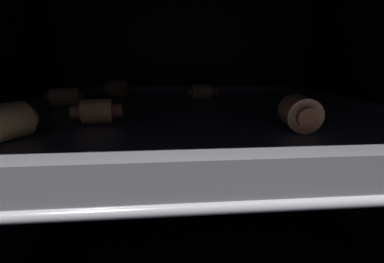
{
  "coord_description": "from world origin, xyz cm",
  "views": [
    {
      "loc": [
        -3.16,
        -32.02,
        29.28
      ],
      "look_at": [
        0.0,
        7.16,
        18.09
      ],
      "focal_mm": 24.16,
      "sensor_mm": 36.0,
      "label": 1
    }
  ],
  "objects_px": {
    "pig_in_blanket_mid_2": "(65,97)",
    "pig_in_blanket_mid_5": "(8,122)",
    "baking_tray_mid": "(197,116)",
    "pig_in_blanket_mid_0": "(299,113)",
    "oven_rack_mid": "(196,124)",
    "pig_in_blanket_mid_3": "(97,112)",
    "pig_in_blanket_mid_4": "(116,89)",
    "pig_in_blanket_mid_1": "(200,92)"
  },
  "relations": [
    {
      "from": "pig_in_blanket_mid_0",
      "to": "pig_in_blanket_mid_3",
      "type": "bearing_deg",
      "value": 169.03
    },
    {
      "from": "oven_rack_mid",
      "to": "pig_in_blanket_mid_0",
      "type": "distance_m",
      "value": 0.13
    },
    {
      "from": "oven_rack_mid",
      "to": "pig_in_blanket_mid_5",
      "type": "bearing_deg",
      "value": -150.06
    },
    {
      "from": "baking_tray_mid",
      "to": "pig_in_blanket_mid_4",
      "type": "bearing_deg",
      "value": 129.7
    },
    {
      "from": "baking_tray_mid",
      "to": "pig_in_blanket_mid_2",
      "type": "bearing_deg",
      "value": 161.31
    },
    {
      "from": "pig_in_blanket_mid_2",
      "to": "pig_in_blanket_mid_4",
      "type": "height_order",
      "value": "pig_in_blanket_mid_4"
    },
    {
      "from": "pig_in_blanket_mid_1",
      "to": "pig_in_blanket_mid_5",
      "type": "xyz_separation_m",
      "value": [
        -0.19,
        -0.21,
        0.0
      ]
    },
    {
      "from": "pig_in_blanket_mid_5",
      "to": "pig_in_blanket_mid_4",
      "type": "bearing_deg",
      "value": 81.32
    },
    {
      "from": "oven_rack_mid",
      "to": "pig_in_blanket_mid_1",
      "type": "bearing_deg",
      "value": 81.17
    },
    {
      "from": "pig_in_blanket_mid_0",
      "to": "pig_in_blanket_mid_1",
      "type": "distance_m",
      "value": 0.21
    },
    {
      "from": "pig_in_blanket_mid_2",
      "to": "pig_in_blanket_mid_5",
      "type": "distance_m",
      "value": 0.16
    },
    {
      "from": "oven_rack_mid",
      "to": "pig_in_blanket_mid_0",
      "type": "xyz_separation_m",
      "value": [
        0.09,
        -0.09,
        0.03
      ]
    },
    {
      "from": "baking_tray_mid",
      "to": "pig_in_blanket_mid_1",
      "type": "xyz_separation_m",
      "value": [
        0.02,
        0.11,
        0.02
      ]
    },
    {
      "from": "pig_in_blanket_mid_1",
      "to": "pig_in_blanket_mid_4",
      "type": "bearing_deg",
      "value": 163.47
    },
    {
      "from": "pig_in_blanket_mid_1",
      "to": "pig_in_blanket_mid_5",
      "type": "distance_m",
      "value": 0.28
    },
    {
      "from": "pig_in_blanket_mid_2",
      "to": "pig_in_blanket_mid_4",
      "type": "bearing_deg",
      "value": 61.01
    },
    {
      "from": "oven_rack_mid",
      "to": "pig_in_blanket_mid_0",
      "type": "height_order",
      "value": "pig_in_blanket_mid_0"
    },
    {
      "from": "pig_in_blanket_mid_1",
      "to": "pig_in_blanket_mid_4",
      "type": "distance_m",
      "value": 0.15
    },
    {
      "from": "pig_in_blanket_mid_4",
      "to": "pig_in_blanket_mid_5",
      "type": "height_order",
      "value": "pig_in_blanket_mid_5"
    },
    {
      "from": "oven_rack_mid",
      "to": "baking_tray_mid",
      "type": "xyz_separation_m",
      "value": [
        0.0,
        0.0,
        0.01
      ]
    },
    {
      "from": "pig_in_blanket_mid_4",
      "to": "pig_in_blanket_mid_5",
      "type": "distance_m",
      "value": 0.26
    },
    {
      "from": "pig_in_blanket_mid_4",
      "to": "pig_in_blanket_mid_3",
      "type": "bearing_deg",
      "value": -84.26
    },
    {
      "from": "oven_rack_mid",
      "to": "pig_in_blanket_mid_3",
      "type": "distance_m",
      "value": 0.12
    },
    {
      "from": "oven_rack_mid",
      "to": "pig_in_blanket_mid_3",
      "type": "xyz_separation_m",
      "value": [
        -0.11,
        -0.05,
        0.03
      ]
    },
    {
      "from": "pig_in_blanket_mid_3",
      "to": "pig_in_blanket_mid_4",
      "type": "distance_m",
      "value": 0.2
    },
    {
      "from": "pig_in_blanket_mid_0",
      "to": "pig_in_blanket_mid_4",
      "type": "height_order",
      "value": "pig_in_blanket_mid_0"
    },
    {
      "from": "pig_in_blanket_mid_2",
      "to": "pig_in_blanket_mid_3",
      "type": "relative_size",
      "value": 0.98
    },
    {
      "from": "baking_tray_mid",
      "to": "pig_in_blanket_mid_0",
      "type": "height_order",
      "value": "pig_in_blanket_mid_0"
    },
    {
      "from": "pig_in_blanket_mid_2",
      "to": "pig_in_blanket_mid_3",
      "type": "xyz_separation_m",
      "value": [
        0.07,
        -0.11,
        -0.0
      ]
    },
    {
      "from": "baking_tray_mid",
      "to": "pig_in_blanket_mid_0",
      "type": "xyz_separation_m",
      "value": [
        0.09,
        -0.09,
        0.02
      ]
    },
    {
      "from": "pig_in_blanket_mid_0",
      "to": "pig_in_blanket_mid_5",
      "type": "distance_m",
      "value": 0.26
    },
    {
      "from": "baking_tray_mid",
      "to": "pig_in_blanket_mid_5",
      "type": "xyz_separation_m",
      "value": [
        -0.17,
        -0.1,
        0.02
      ]
    },
    {
      "from": "pig_in_blanket_mid_4",
      "to": "pig_in_blanket_mid_2",
      "type": "bearing_deg",
      "value": -118.99
    },
    {
      "from": "pig_in_blanket_mid_0",
      "to": "pig_in_blanket_mid_2",
      "type": "height_order",
      "value": "pig_in_blanket_mid_0"
    },
    {
      "from": "pig_in_blanket_mid_3",
      "to": "pig_in_blanket_mid_4",
      "type": "bearing_deg",
      "value": 95.74
    },
    {
      "from": "pig_in_blanket_mid_3",
      "to": "pig_in_blanket_mid_5",
      "type": "height_order",
      "value": "pig_in_blanket_mid_5"
    },
    {
      "from": "oven_rack_mid",
      "to": "pig_in_blanket_mid_2",
      "type": "relative_size",
      "value": 9.2
    },
    {
      "from": "pig_in_blanket_mid_5",
      "to": "baking_tray_mid",
      "type": "bearing_deg",
      "value": 29.94
    },
    {
      "from": "oven_rack_mid",
      "to": "pig_in_blanket_mid_2",
      "type": "bearing_deg",
      "value": 161.31
    },
    {
      "from": "pig_in_blanket_mid_1",
      "to": "pig_in_blanket_mid_0",
      "type": "bearing_deg",
      "value": -69.58
    },
    {
      "from": "pig_in_blanket_mid_1",
      "to": "pig_in_blanket_mid_2",
      "type": "distance_m",
      "value": 0.21
    },
    {
      "from": "oven_rack_mid",
      "to": "pig_in_blanket_mid_4",
      "type": "relative_size",
      "value": 9.64
    }
  ]
}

